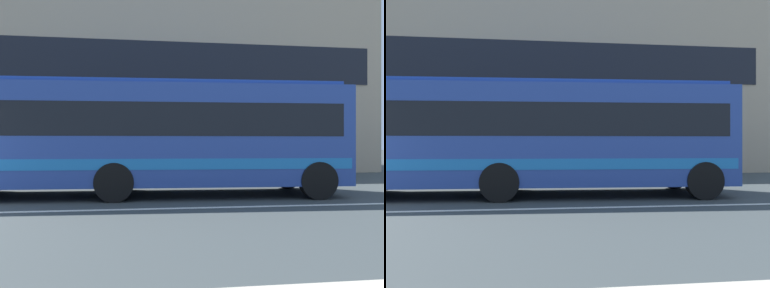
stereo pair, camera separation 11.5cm
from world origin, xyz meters
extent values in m
cube|color=tan|center=(7.78, 14.27, 4.71)|extent=(20.25, 10.01, 9.43)
cube|color=black|center=(7.78, 9.24, 5.47)|extent=(18.63, 0.04, 1.89)
cube|color=#26418F|center=(5.65, 2.26, 1.70)|extent=(11.39, 3.03, 2.70)
cube|color=black|center=(5.65, 2.26, 2.11)|extent=(10.71, 3.03, 0.86)
cube|color=#1D6CB7|center=(5.65, 2.26, 0.96)|extent=(11.16, 3.05, 0.28)
cube|color=#204092|center=(5.65, 2.26, 3.11)|extent=(10.92, 2.60, 0.12)
cube|color=black|center=(11.30, 2.04, 2.11)|extent=(0.12, 2.17, 0.95)
cylinder|color=black|center=(10.34, 3.27, 0.50)|extent=(1.01, 0.32, 1.00)
cylinder|color=black|center=(10.24, 0.89, 0.50)|extent=(1.01, 0.32, 1.00)
cylinder|color=black|center=(5.00, 3.48, 0.50)|extent=(1.01, 0.32, 1.00)
cylinder|color=black|center=(4.90, 1.10, 0.50)|extent=(1.01, 0.32, 1.00)
camera|label=1|loc=(5.65, -8.31, 1.47)|focal=34.24mm
camera|label=2|loc=(5.76, -8.33, 1.47)|focal=34.24mm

